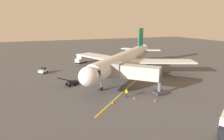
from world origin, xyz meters
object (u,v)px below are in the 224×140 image
ground_crew_marshaller (126,93)px  safety_cone_nose_right (113,102)px  airplane (125,59)px  safety_cone_nose_left (134,98)px  belt_loader_portside (72,82)px  box_truck_rear_apron (82,59)px  tug_near_nose (43,71)px  safety_cone_wing_port (155,100)px  jet_bridge (131,72)px

ground_crew_marshaller → safety_cone_nose_right: 3.76m
airplane → safety_cone_nose_left: 17.75m
belt_loader_portside → box_truck_rear_apron: box_truck_rear_apron is taller
tug_near_nose → airplane: bearing=155.2°
airplane → safety_cone_wing_port: (3.10, 18.61, -3.73)m
tug_near_nose → safety_cone_wing_port: bearing=120.9°
ground_crew_marshaller → safety_cone_wing_port: size_ratio=3.11×
safety_cone_nose_right → safety_cone_wing_port: size_ratio=1.00×
safety_cone_wing_port → ground_crew_marshaller: bearing=-43.6°
ground_crew_marshaller → safety_cone_nose_left: (-0.97, 1.27, -0.61)m
jet_bridge → tug_near_nose: jet_bridge is taller
ground_crew_marshaller → jet_bridge: bearing=-128.4°
belt_loader_portside → box_truck_rear_apron: (-7.91, -23.51, 0.67)m
tug_near_nose → safety_cone_nose_left: bearing=118.5°
belt_loader_portside → safety_cone_nose_right: bearing=109.7°
box_truck_rear_apron → safety_cone_nose_left: size_ratio=8.92×
airplane → jet_bridge: airplane is taller
tug_near_nose → belt_loader_portside: bearing=110.8°
safety_cone_wing_port → airplane: bearing=-99.5°
jet_bridge → ground_crew_marshaller: 5.10m
box_truck_rear_apron → safety_cone_nose_right: size_ratio=8.92×
jet_bridge → belt_loader_portside: jet_bridge is taller
box_truck_rear_apron → safety_cone_wing_port: 37.99m
airplane → jet_bridge: 12.50m
airplane → safety_cone_wing_port: bearing=80.5°
airplane → tug_near_nose: bearing=-24.8°
box_truck_rear_apron → ground_crew_marshaller: bearing=89.7°
airplane → safety_cone_nose_right: bearing=58.7°
safety_cone_nose_right → ground_crew_marshaller: bearing=-153.4°
tug_near_nose → box_truck_rear_apron: 16.48m
tug_near_nose → safety_cone_wing_port: tug_near_nose is taller
airplane → safety_cone_nose_left: bearing=70.3°
belt_loader_portside → jet_bridge: bearing=144.3°
tug_near_nose → belt_loader_portside: belt_loader_portside is taller
tug_near_nose → safety_cone_nose_right: bearing=110.3°
safety_cone_wing_port → belt_loader_portside: bearing=-51.2°
box_truck_rear_apron → safety_cone_wing_port: bearing=95.4°
safety_cone_wing_port → tug_near_nose: bearing=-59.1°
belt_loader_portside → safety_cone_wing_port: (-11.48, 14.30, -0.44)m
safety_cone_nose_left → safety_cone_wing_port: 3.58m
jet_bridge → ground_crew_marshaller: size_ratio=5.56×
safety_cone_nose_left → safety_cone_wing_port: same height
safety_cone_nose_right → box_truck_rear_apron: bearing=-95.5°
belt_loader_portside → safety_cone_nose_right: 13.18m
jet_bridge → safety_cone_nose_right: size_ratio=17.28×
airplane → belt_loader_portside: bearing=16.5°
airplane → ground_crew_marshaller: (6.83, 15.06, -3.12)m
belt_loader_portside → safety_cone_nose_right: size_ratio=8.60×
safety_cone_nose_left → belt_loader_portside: bearing=-54.0°
jet_bridge → safety_cone_wing_port: 7.77m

